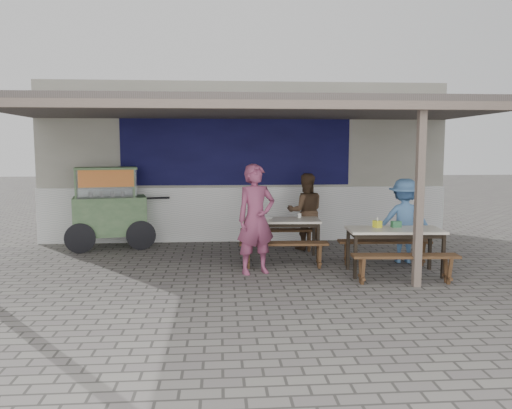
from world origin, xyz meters
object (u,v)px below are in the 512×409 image
object	(u,v)px
bench_right_wall	(384,246)
tissue_box	(377,224)
table_left	(281,223)
condiment_bowl	(267,218)
table_right	(395,233)
patron_wall_side	(306,211)
bench_left_wall	(278,235)
donation_box	(396,224)
patron_right_table	(404,221)
bench_right_street	(405,262)
patron_street_side	(256,219)
bench_left_street	(284,249)
condiment_jar	(299,215)
vendor_cart	(109,204)

from	to	relation	value
bench_right_wall	tissue_box	world-z (taller)	tissue_box
table_left	condiment_bowl	bearing A→B (deg)	-178.07
table_right	patron_wall_side	bearing A→B (deg)	120.85
bench_left_wall	donation_box	size ratio (longest dim) A/B	10.00
table_right	patron_right_table	distance (m)	0.97
bench_right_street	condiment_bowl	xyz separation A→B (m)	(-1.92, 1.84, 0.43)
table_right	tissue_box	size ratio (longest dim) A/B	13.75
patron_street_side	patron_wall_side	bearing A→B (deg)	40.04
bench_right_street	patron_wall_side	distance (m)	2.96
condiment_bowl	patron_street_side	bearing A→B (deg)	-105.56
patron_wall_side	tissue_box	size ratio (longest dim) A/B	13.74
condiment_bowl	bench_left_street	bearing A→B (deg)	-73.18
tissue_box	condiment_jar	bearing A→B (deg)	130.27
bench_left_street	patron_wall_side	bearing A→B (deg)	70.93
bench_left_street	bench_right_wall	xyz separation A→B (m)	(1.78, 0.06, 0.00)
bench_left_wall	patron_right_table	world-z (taller)	patron_right_table
table_right	patron_right_table	world-z (taller)	patron_right_table
bench_left_wall	bench_right_street	size ratio (longest dim) A/B	0.94
table_left	patron_wall_side	bearing A→B (deg)	58.59
bench_right_wall	vendor_cart	bearing A→B (deg)	162.92
table_left	bench_left_street	distance (m)	0.78
bench_left_wall	condiment_bowl	distance (m)	0.88
tissue_box	patron_street_side	bearing A→B (deg)	178.62
bench_right_street	patron_wall_side	bearing A→B (deg)	114.85
bench_left_wall	patron_right_table	distance (m)	2.45
bench_right_wall	donation_box	bearing A→B (deg)	-81.16
bench_left_wall	vendor_cart	xyz separation A→B (m)	(-3.44, 0.59, 0.57)
table_right	donation_box	xyz separation A→B (m)	(0.08, 0.16, 0.13)
bench_right_wall	patron_street_side	size ratio (longest dim) A/B	0.90
table_left	patron_wall_side	world-z (taller)	patron_wall_side
bench_right_wall	bench_left_wall	bearing A→B (deg)	145.27
bench_right_street	donation_box	distance (m)	0.89
bench_left_wall	patron_right_table	size ratio (longest dim) A/B	1.01
bench_right_wall	condiment_bowl	world-z (taller)	condiment_bowl
table_left	bench_left_wall	world-z (taller)	table_left
patron_street_side	donation_box	bearing A→B (deg)	-20.39
patron_street_side	donation_box	xyz separation A→B (m)	(2.33, -0.06, -0.10)
patron_wall_side	patron_street_side	bearing A→B (deg)	59.05
bench_right_street	patron_street_side	size ratio (longest dim) A/B	0.90
bench_left_wall	patron_street_side	bearing A→B (deg)	-105.38
table_left	patron_street_side	bearing A→B (deg)	-114.72
table_right	vendor_cart	size ratio (longest dim) A/B	0.78
patron_wall_side	patron_right_table	distance (m)	2.03
condiment_bowl	donation_box	bearing A→B (deg)	-28.11
bench_right_wall	condiment_jar	size ratio (longest dim) A/B	19.93
bench_left_street	patron_wall_side	distance (m)	1.78
bench_left_wall	table_right	size ratio (longest dim) A/B	0.99
condiment_jar	condiment_bowl	size ratio (longest dim) A/B	0.43
table_left	bench_left_wall	size ratio (longest dim) A/B	0.95
bench_right_wall	vendor_cart	size ratio (longest dim) A/B	0.82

